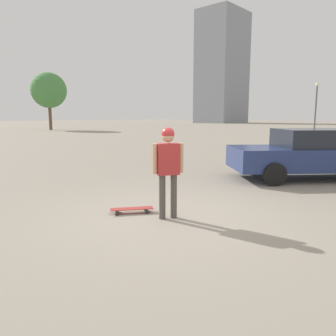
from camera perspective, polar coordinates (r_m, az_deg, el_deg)
The scene contains 7 objects.
ground_plane at distance 6.02m, azimuth 0.00°, elevation -8.72°, with size 220.00×220.00×0.00m, color gray.
person at distance 5.79m, azimuth 0.00°, elevation 1.06°, with size 0.38×0.49×1.64m.
skateboard at distance 6.35m, azimuth -6.32°, elevation -7.16°, with size 0.64×0.76×0.09m.
car_parked_near at distance 10.44m, azimuth 23.52°, elevation 2.34°, with size 4.44×4.51×1.46m.
building_block_distant at distance 85.58m, azimuth 9.41°, elevation 16.76°, with size 9.02×11.49×26.71m.
tree_distant at distance 45.00m, azimuth -20.05°, elevation 12.58°, with size 4.42×4.42×7.20m.
lamp_post at distance 27.59m, azimuth 24.35°, elevation 9.90°, with size 0.28×0.28×4.28m.
Camera 1 is at (-3.85, 4.25, 1.85)m, focal length 35.00 mm.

